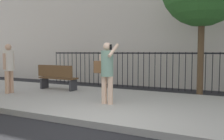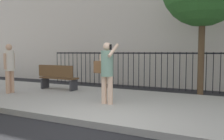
% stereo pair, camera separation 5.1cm
% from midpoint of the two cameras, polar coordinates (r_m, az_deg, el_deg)
% --- Properties ---
extents(ground_plane, '(60.00, 60.00, 0.00)m').
position_cam_midpoint_polar(ground_plane, '(5.14, -2.85, -13.86)').
color(ground_plane, black).
extents(sidewalk, '(28.00, 4.40, 0.15)m').
position_cam_midpoint_polar(sidewalk, '(7.06, 6.06, -8.25)').
color(sidewalk, '#9E9B93').
rests_on(sidewalk, ground).
extents(iron_fence, '(12.03, 0.04, 1.60)m').
position_cam_midpoint_polar(iron_fence, '(10.45, 13.24, 0.95)').
color(iron_fence, black).
rests_on(iron_fence, ground).
extents(pedestrian_on_phone, '(0.66, 0.50, 1.71)m').
position_cam_midpoint_polar(pedestrian_on_phone, '(6.74, -1.55, 0.38)').
color(pedestrian_on_phone, beige).
rests_on(pedestrian_on_phone, sidewalk).
extents(pedestrian_walking, '(0.37, 0.49, 1.73)m').
position_cam_midpoint_polar(pedestrian_walking, '(9.28, -23.17, 1.07)').
color(pedestrian_walking, tan).
rests_on(pedestrian_walking, sidewalk).
extents(street_bench, '(1.60, 0.45, 0.95)m').
position_cam_midpoint_polar(street_bench, '(9.58, -12.93, -1.56)').
color(street_bench, brown).
rests_on(street_bench, sidewalk).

